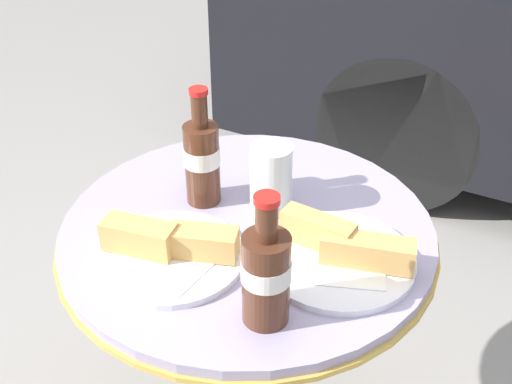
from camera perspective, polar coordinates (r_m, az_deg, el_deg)
bistro_table at (r=1.28m, az=-0.70°, el=-10.86°), size 0.67×0.67×0.76m
cola_bottle_left at (r=1.16m, az=-4.83°, el=2.96°), size 0.07×0.07×0.23m
cola_bottle_right at (r=0.91m, az=0.90°, el=-7.24°), size 0.07×0.07×0.22m
drinking_glass at (r=1.15m, az=1.32°, el=1.00°), size 0.08×0.08×0.13m
lunch_plate_near at (r=1.05m, az=7.52°, el=-5.32°), size 0.25×0.25×0.07m
lunch_plate_far at (r=1.06m, az=-7.61°, el=-5.07°), size 0.24×0.24×0.07m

